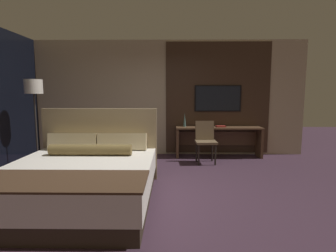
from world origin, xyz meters
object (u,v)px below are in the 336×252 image
(vase_tall, at_px, (185,120))
(book, at_px, (221,126))
(desk, at_px, (218,136))
(floor_lamp, at_px, (34,94))
(tv, at_px, (218,98))
(bed, at_px, (82,178))
(desk_chair, at_px, (205,138))

(vase_tall, distance_m, book, 0.88)
(vase_tall, bearing_deg, desk, -3.60)
(vase_tall, height_order, book, vase_tall)
(desk, relative_size, floor_lamp, 1.13)
(tv, xyz_separation_m, book, (0.05, -0.20, -0.66))
(bed, distance_m, tv, 3.89)
(book, bearing_deg, desk, 156.78)
(floor_lamp, bearing_deg, desk, 15.46)
(desk_chair, bearing_deg, desk, 52.51)
(bed, bearing_deg, desk_chair, 47.02)
(tv, relative_size, book, 4.87)
(vase_tall, xyz_separation_m, book, (0.86, -0.07, -0.15))
(desk_chair, xyz_separation_m, floor_lamp, (-3.47, -0.51, 0.96))
(tv, bearing_deg, vase_tall, -170.96)
(desk, height_order, desk_chair, desk_chair)
(bed, height_order, desk_chair, bed)
(bed, height_order, floor_lamp, floor_lamp)
(vase_tall, bearing_deg, desk_chair, -54.93)
(tv, xyz_separation_m, desk_chair, (-0.38, -0.74, -0.84))
(desk, distance_m, desk_chair, 0.68)
(vase_tall, bearing_deg, bed, -119.78)
(tv, distance_m, book, 0.69)
(floor_lamp, relative_size, book, 7.76)
(bed, bearing_deg, tv, 50.39)
(desk, xyz_separation_m, vase_tall, (-0.81, 0.05, 0.39))
(floor_lamp, relative_size, vase_tall, 5.43)
(tv, height_order, vase_tall, tv)
(desk, distance_m, floor_lamp, 4.12)
(desk_chair, bearing_deg, vase_tall, 122.27)
(desk, bearing_deg, floor_lamp, -164.54)
(desk_chair, relative_size, book, 3.96)
(bed, relative_size, book, 9.53)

